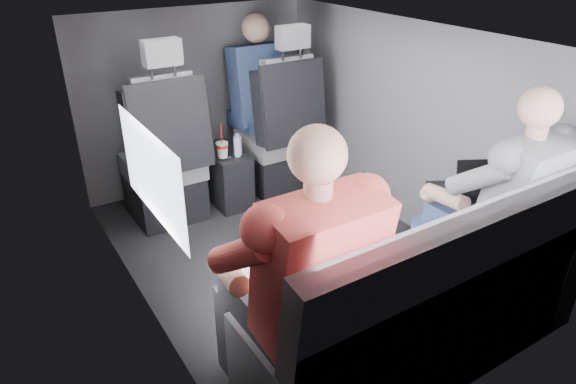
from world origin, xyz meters
TOP-DOWN VIEW (x-y plane):
  - floor at (0.00, 0.00)m, footprint 2.60×2.60m
  - ceiling at (0.00, 0.00)m, footprint 2.60×2.60m
  - panel_left at (-0.90, 0.00)m, footprint 0.02×2.60m
  - panel_right at (0.90, 0.00)m, footprint 0.02×2.60m
  - panel_front at (0.00, 1.30)m, footprint 1.80×0.02m
  - panel_back at (0.00, -1.30)m, footprint 1.80×0.02m
  - side_window at (-0.88, -0.30)m, footprint 0.02×0.75m
  - seatbelt at (0.45, 0.67)m, footprint 0.35×0.11m
  - front_seat_left at (-0.45, 0.84)m, footprint 0.52×0.58m
  - front_seat_right at (0.45, 0.84)m, footprint 0.52×0.58m
  - center_console at (0.00, 0.88)m, footprint 0.24×0.48m
  - rear_bench at (0.00, -1.06)m, footprint 1.60×0.57m
  - soda_cup at (-0.06, 0.76)m, footprint 0.09×0.09m
  - water_bottle at (0.05, 0.74)m, footprint 0.06×0.06m
  - laptop_white at (-0.60, -0.83)m, footprint 0.36×0.40m
  - laptop_black at (0.63, -0.77)m, footprint 0.39×0.43m
  - passenger_rear_left at (-0.58, -0.97)m, footprint 0.55×0.66m
  - passenger_rear_right at (0.58, -0.97)m, footprint 0.51×0.63m
  - passenger_front_right at (0.42, 1.10)m, footprint 0.42×0.42m

SIDE VIEW (x-z plane):
  - floor at x=0.00m, z-range 0.00..0.00m
  - center_console at x=0.00m, z-range 0.00..0.41m
  - rear_bench at x=0.00m, z-range -0.15..0.77m
  - front_seat_left at x=-0.45m, z-range -0.23..1.03m
  - front_seat_right at x=0.45m, z-range -0.23..1.03m
  - soda_cup at x=-0.06m, z-range 0.34..0.59m
  - water_bottle at x=0.05m, z-range 0.39..0.55m
  - laptop_white at x=-0.60m, z-range 0.52..0.74m
  - laptop_black at x=0.63m, z-range 0.51..0.75m
  - passenger_rear_right at x=0.58m, z-range 0.01..1.26m
  - passenger_rear_left at x=-0.58m, z-range 0.01..1.30m
  - panel_left at x=-0.90m, z-range 0.00..1.35m
  - panel_right at x=0.90m, z-range 0.00..1.35m
  - panel_front at x=0.00m, z-range 0.00..1.35m
  - panel_back at x=0.00m, z-range 0.00..1.35m
  - passenger_front_right at x=0.42m, z-range 0.32..1.19m
  - seatbelt at x=0.45m, z-range 0.50..1.10m
  - side_window at x=-0.88m, z-range 0.69..1.11m
  - ceiling at x=0.00m, z-range 1.35..1.35m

